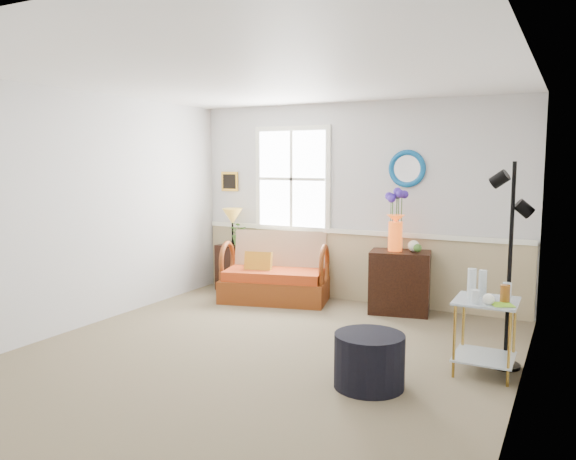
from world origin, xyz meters
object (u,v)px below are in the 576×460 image
at_px(floor_lamp, 510,266).
at_px(ottoman, 369,361).
at_px(loveseat, 275,267).
at_px(side_table, 485,337).
at_px(lamp_stand, 233,267).
at_px(cabinet, 400,282).

bearing_deg(floor_lamp, ottoman, -124.01).
bearing_deg(loveseat, ottoman, -60.87).
bearing_deg(ottoman, side_table, 43.07).
height_order(lamp_stand, side_table, side_table).
xyz_separation_m(cabinet, ottoman, (0.43, -2.34, -0.16)).
height_order(side_table, ottoman, side_table).
height_order(lamp_stand, cabinet, cabinet).
bearing_deg(cabinet, ottoman, -90.67).
xyz_separation_m(loveseat, floor_lamp, (3.01, -1.19, 0.47)).
distance_m(side_table, floor_lamp, 0.66).
distance_m(floor_lamp, ottoman, 1.53).
bearing_deg(loveseat, cabinet, -8.74).
distance_m(cabinet, ottoman, 2.39).
height_order(lamp_stand, ottoman, lamp_stand).
height_order(cabinet, floor_lamp, floor_lamp).
distance_m(loveseat, side_table, 3.21).
bearing_deg(side_table, ottoman, -136.93).
height_order(floor_lamp, ottoman, floor_lamp).
distance_m(cabinet, side_table, 2.01).
bearing_deg(cabinet, side_table, -63.72).
height_order(loveseat, lamp_stand, loveseat).
relative_size(side_table, floor_lamp, 0.36).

